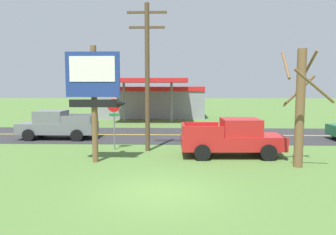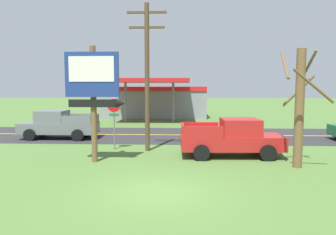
{
  "view_description": "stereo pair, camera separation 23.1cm",
  "coord_description": "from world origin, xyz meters",
  "px_view_note": "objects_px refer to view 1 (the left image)",
  "views": [
    {
      "loc": [
        0.6,
        -10.77,
        3.61
      ],
      "look_at": [
        0.0,
        8.0,
        1.8
      ],
      "focal_mm": 34.5,
      "sensor_mm": 36.0,
      "label": 1
    },
    {
      "loc": [
        0.83,
        -10.77,
        3.61
      ],
      "look_at": [
        0.0,
        8.0,
        1.8
      ],
      "focal_mm": 34.5,
      "sensor_mm": 36.0,
      "label": 2
    }
  ],
  "objects_px": {
    "bare_tree": "(300,105)",
    "pickup_grey_on_road": "(57,125)",
    "motel_sign": "(95,86)",
    "gas_station": "(152,101)",
    "utility_pole": "(147,72)",
    "pickup_red_parked_on_lawn": "(233,138)",
    "stop_sign": "(114,114)"
  },
  "relations": [
    {
      "from": "pickup_red_parked_on_lawn",
      "to": "stop_sign",
      "type": "bearing_deg",
      "value": 166.22
    },
    {
      "from": "pickup_grey_on_road",
      "to": "motel_sign",
      "type": "bearing_deg",
      "value": -56.83
    },
    {
      "from": "stop_sign",
      "to": "pickup_grey_on_road",
      "type": "relative_size",
      "value": 0.57
    },
    {
      "from": "motel_sign",
      "to": "pickup_grey_on_road",
      "type": "xyz_separation_m",
      "value": [
        -4.44,
        6.8,
        -2.66
      ]
    },
    {
      "from": "pickup_grey_on_road",
      "to": "utility_pole",
      "type": "bearing_deg",
      "value": -30.51
    },
    {
      "from": "pickup_red_parked_on_lawn",
      "to": "motel_sign",
      "type": "bearing_deg",
      "value": -166.66
    },
    {
      "from": "bare_tree",
      "to": "utility_pole",
      "type": "bearing_deg",
      "value": 154.22
    },
    {
      "from": "utility_pole",
      "to": "bare_tree",
      "type": "distance_m",
      "value": 8.06
    },
    {
      "from": "motel_sign",
      "to": "stop_sign",
      "type": "relative_size",
      "value": 1.87
    },
    {
      "from": "motel_sign",
      "to": "gas_station",
      "type": "relative_size",
      "value": 0.46
    },
    {
      "from": "gas_station",
      "to": "pickup_grey_on_road",
      "type": "distance_m",
      "value": 17.1
    },
    {
      "from": "utility_pole",
      "to": "pickup_red_parked_on_lawn",
      "type": "distance_m",
      "value": 5.83
    },
    {
      "from": "bare_tree",
      "to": "pickup_grey_on_road",
      "type": "bearing_deg",
      "value": 151.88
    },
    {
      "from": "motel_sign",
      "to": "pickup_grey_on_road",
      "type": "distance_m",
      "value": 8.55
    },
    {
      "from": "utility_pole",
      "to": "bare_tree",
      "type": "relative_size",
      "value": 1.54
    },
    {
      "from": "utility_pole",
      "to": "gas_station",
      "type": "bearing_deg",
      "value": 93.89
    },
    {
      "from": "motel_sign",
      "to": "gas_station",
      "type": "height_order",
      "value": "motel_sign"
    },
    {
      "from": "pickup_red_parked_on_lawn",
      "to": "pickup_grey_on_road",
      "type": "xyz_separation_m",
      "value": [
        -11.17,
        5.2,
        0.0
      ]
    },
    {
      "from": "motel_sign",
      "to": "pickup_red_parked_on_lawn",
      "type": "bearing_deg",
      "value": 13.34
    },
    {
      "from": "utility_pole",
      "to": "pickup_red_parked_on_lawn",
      "type": "relative_size",
      "value": 1.54
    },
    {
      "from": "gas_station",
      "to": "pickup_red_parked_on_lawn",
      "type": "distance_m",
      "value": 22.27
    },
    {
      "from": "motel_sign",
      "to": "pickup_red_parked_on_lawn",
      "type": "height_order",
      "value": "motel_sign"
    },
    {
      "from": "utility_pole",
      "to": "pickup_grey_on_road",
      "type": "bearing_deg",
      "value": 149.49
    },
    {
      "from": "gas_station",
      "to": "pickup_grey_on_road",
      "type": "xyz_separation_m",
      "value": [
        -5.26,
        -16.24,
        -0.98
      ]
    },
    {
      "from": "utility_pole",
      "to": "pickup_grey_on_road",
      "type": "height_order",
      "value": "utility_pole"
    },
    {
      "from": "stop_sign",
      "to": "gas_station",
      "type": "height_order",
      "value": "gas_station"
    },
    {
      "from": "utility_pole",
      "to": "pickup_red_parked_on_lawn",
      "type": "xyz_separation_m",
      "value": [
        4.54,
        -1.3,
        -3.42
      ]
    },
    {
      "from": "bare_tree",
      "to": "pickup_grey_on_road",
      "type": "relative_size",
      "value": 1.01
    },
    {
      "from": "gas_station",
      "to": "pickup_grey_on_road",
      "type": "relative_size",
      "value": 2.31
    },
    {
      "from": "utility_pole",
      "to": "pickup_grey_on_road",
      "type": "xyz_separation_m",
      "value": [
        -6.63,
        3.91,
        -3.42
      ]
    },
    {
      "from": "stop_sign",
      "to": "pickup_red_parked_on_lawn",
      "type": "relative_size",
      "value": 0.56
    },
    {
      "from": "bare_tree",
      "to": "gas_station",
      "type": "bearing_deg",
      "value": 109.79
    }
  ]
}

